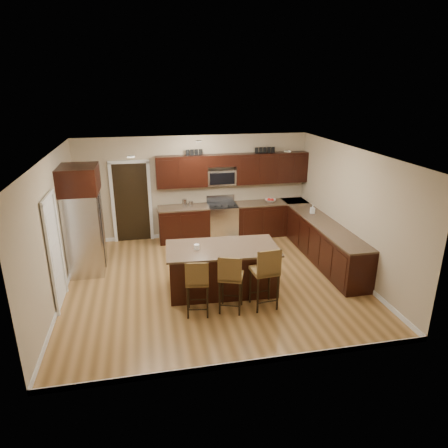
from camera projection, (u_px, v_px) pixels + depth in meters
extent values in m
plane|color=#9F733F|center=(213.00, 281.00, 8.41)|extent=(6.00, 6.00, 0.00)
plane|color=silver|center=(212.00, 153.00, 7.51)|extent=(6.00, 6.00, 0.00)
plane|color=tan|center=(195.00, 187.00, 10.50)|extent=(6.00, 0.00, 6.00)
plane|color=tan|center=(54.00, 231.00, 7.40)|extent=(0.00, 5.50, 5.50)
plane|color=tan|center=(351.00, 211.00, 8.53)|extent=(0.00, 5.50, 5.50)
cube|color=black|center=(184.00, 224.00, 10.47)|extent=(1.30, 0.60, 0.88)
cube|color=black|center=(271.00, 219.00, 10.91)|extent=(1.94, 0.60, 0.88)
cube|color=black|center=(325.00, 244.00, 9.21)|extent=(0.60, 3.35, 0.88)
cube|color=brown|center=(183.00, 208.00, 10.31)|extent=(1.30, 0.63, 0.04)
cube|color=brown|center=(271.00, 202.00, 10.76)|extent=(1.94, 0.63, 0.04)
cube|color=brown|center=(326.00, 225.00, 9.06)|extent=(0.63, 3.35, 0.04)
cube|color=black|center=(182.00, 172.00, 10.13)|extent=(1.30, 0.33, 0.80)
cube|color=black|center=(271.00, 168.00, 10.58)|extent=(1.94, 0.33, 0.80)
cube|color=black|center=(221.00, 160.00, 10.24)|extent=(0.76, 0.33, 0.30)
cube|color=silver|center=(222.00, 221.00, 10.66)|extent=(0.76, 0.64, 0.90)
cube|color=black|center=(222.00, 205.00, 10.50)|extent=(0.76, 0.60, 0.03)
cube|color=black|center=(225.00, 225.00, 10.38)|extent=(0.65, 0.01, 0.45)
cube|color=silver|center=(220.00, 198.00, 10.71)|extent=(0.76, 0.05, 0.18)
cube|color=silver|center=(221.00, 177.00, 10.41)|extent=(0.76, 0.31, 0.40)
cube|color=black|center=(132.00, 203.00, 10.29)|extent=(0.85, 0.03, 2.06)
cube|color=white|center=(54.00, 254.00, 7.24)|extent=(0.03, 0.80, 2.04)
cube|color=black|center=(222.00, 269.00, 7.93)|extent=(2.13, 1.15, 0.88)
cube|color=brown|center=(222.00, 248.00, 7.78)|extent=(2.23, 1.26, 0.04)
cube|color=black|center=(222.00, 287.00, 8.06)|extent=(2.04, 1.07, 0.09)
cube|color=brown|center=(197.00, 281.00, 7.03)|extent=(0.46, 0.46, 0.06)
cube|color=brown|center=(197.00, 275.00, 6.78)|extent=(0.40, 0.10, 0.43)
cylinder|color=black|center=(189.00, 304.00, 6.95)|extent=(0.03, 0.03, 0.62)
cylinder|color=black|center=(209.00, 302.00, 7.01)|extent=(0.03, 0.03, 0.62)
cylinder|color=black|center=(187.00, 294.00, 7.27)|extent=(0.03, 0.03, 0.62)
cylinder|color=black|center=(206.00, 292.00, 7.33)|extent=(0.03, 0.03, 0.62)
cube|color=brown|center=(231.00, 276.00, 7.13)|extent=(0.53, 0.53, 0.06)
cube|color=brown|center=(230.00, 270.00, 6.88)|extent=(0.41, 0.18, 0.45)
cylinder|color=black|center=(223.00, 300.00, 7.05)|extent=(0.04, 0.04, 0.65)
cylinder|color=black|center=(243.00, 298.00, 7.12)|extent=(0.04, 0.04, 0.65)
cylinder|color=black|center=(219.00, 290.00, 7.38)|extent=(0.04, 0.04, 0.65)
cylinder|color=black|center=(238.00, 288.00, 7.45)|extent=(0.04, 0.04, 0.65)
cube|color=brown|center=(264.00, 271.00, 7.23)|extent=(0.49, 0.49, 0.06)
cube|color=brown|center=(269.00, 263.00, 6.97)|extent=(0.45, 0.08, 0.48)
cylinder|color=black|center=(256.00, 295.00, 7.14)|extent=(0.04, 0.04, 0.70)
cylinder|color=black|center=(277.00, 293.00, 7.22)|extent=(0.04, 0.04, 0.70)
cylinder|color=black|center=(251.00, 285.00, 7.50)|extent=(0.04, 0.04, 0.70)
cylinder|color=black|center=(270.00, 283.00, 7.57)|extent=(0.04, 0.04, 0.70)
cube|color=silver|center=(85.00, 233.00, 8.59)|extent=(0.72, 0.90, 1.79)
cube|color=black|center=(103.00, 232.00, 8.66)|extent=(0.01, 0.02, 1.70)
cylinder|color=silver|center=(103.00, 229.00, 8.56)|extent=(0.02, 0.02, 0.80)
cylinder|color=silver|center=(104.00, 227.00, 8.70)|extent=(0.02, 0.02, 0.80)
cube|color=black|center=(78.00, 179.00, 8.20)|extent=(0.78, 0.96, 0.56)
cube|color=olive|center=(251.00, 246.00, 10.19)|extent=(0.91, 0.66, 0.01)
imported|color=silver|center=(270.00, 201.00, 10.74)|extent=(0.38, 0.38, 0.07)
imported|color=#B2B2B2|center=(313.00, 209.00, 9.76)|extent=(0.11, 0.11, 0.22)
cylinder|color=silver|center=(184.00, 203.00, 10.28)|extent=(0.12, 0.12, 0.21)
cylinder|color=silver|center=(191.00, 204.00, 10.32)|extent=(0.11, 0.11, 0.15)
cylinder|color=white|center=(197.00, 247.00, 7.66)|extent=(0.10, 0.10, 0.10)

